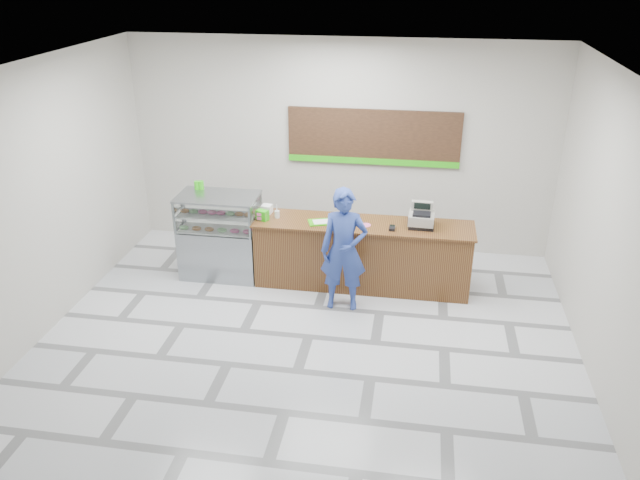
% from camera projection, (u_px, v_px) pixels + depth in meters
% --- Properties ---
extents(floor, '(7.00, 7.00, 0.00)m').
position_uv_depth(floor, '(309.00, 337.00, 8.32)').
color(floor, silver).
rests_on(floor, ground).
extents(back_wall, '(7.00, 0.00, 7.00)m').
position_uv_depth(back_wall, '(340.00, 147.00, 10.28)').
color(back_wall, '#BCB7AC').
rests_on(back_wall, floor).
extents(ceiling, '(7.00, 7.00, 0.00)m').
position_uv_depth(ceiling, '(306.00, 69.00, 6.85)').
color(ceiling, silver).
rests_on(ceiling, back_wall).
extents(sales_counter, '(3.26, 0.76, 1.03)m').
position_uv_depth(sales_counter, '(362.00, 254.00, 9.42)').
color(sales_counter, brown).
rests_on(sales_counter, floor).
extents(display_case, '(1.22, 0.72, 1.33)m').
position_uv_depth(display_case, '(220.00, 235.00, 9.67)').
color(display_case, gray).
rests_on(display_case, floor).
extents(menu_board, '(2.80, 0.06, 0.90)m').
position_uv_depth(menu_board, '(373.00, 138.00, 10.08)').
color(menu_board, black).
rests_on(menu_board, back_wall).
extents(cash_register, '(0.38, 0.40, 0.35)m').
position_uv_depth(cash_register, '(421.00, 218.00, 9.06)').
color(cash_register, black).
rests_on(cash_register, sales_counter).
extents(card_terminal, '(0.08, 0.16, 0.04)m').
position_uv_depth(card_terminal, '(392.00, 228.00, 8.99)').
color(card_terminal, black).
rests_on(card_terminal, sales_counter).
extents(serving_tray, '(0.41, 0.35, 0.02)m').
position_uv_depth(serving_tray, '(320.00, 222.00, 9.22)').
color(serving_tray, '#34BC0D').
rests_on(serving_tray, sales_counter).
extents(napkin_box, '(0.17, 0.17, 0.13)m').
position_uv_depth(napkin_box, '(267.00, 209.00, 9.53)').
color(napkin_box, white).
rests_on(napkin_box, sales_counter).
extents(straw_cup, '(0.08, 0.08, 0.11)m').
position_uv_depth(straw_cup, '(277.00, 214.00, 9.37)').
color(straw_cup, silver).
rests_on(straw_cup, sales_counter).
extents(promo_box, '(0.20, 0.17, 0.15)m').
position_uv_depth(promo_box, '(262.00, 215.00, 9.29)').
color(promo_box, '#2BC012').
rests_on(promo_box, sales_counter).
extents(donut_decal, '(0.16, 0.16, 0.00)m').
position_uv_depth(donut_decal, '(365.00, 225.00, 9.13)').
color(donut_decal, '#EA5A9D').
rests_on(donut_decal, sales_counter).
extents(green_cup_left, '(0.08, 0.08, 0.13)m').
position_uv_depth(green_cup_left, '(197.00, 185.00, 9.63)').
color(green_cup_left, '#2BC012').
rests_on(green_cup_left, display_case).
extents(green_cup_right, '(0.08, 0.08, 0.13)m').
position_uv_depth(green_cup_right, '(201.00, 185.00, 9.63)').
color(green_cup_right, '#2BC012').
rests_on(green_cup_right, display_case).
extents(customer, '(0.68, 0.47, 1.79)m').
position_uv_depth(customer, '(344.00, 250.00, 8.68)').
color(customer, navy).
rests_on(customer, floor).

